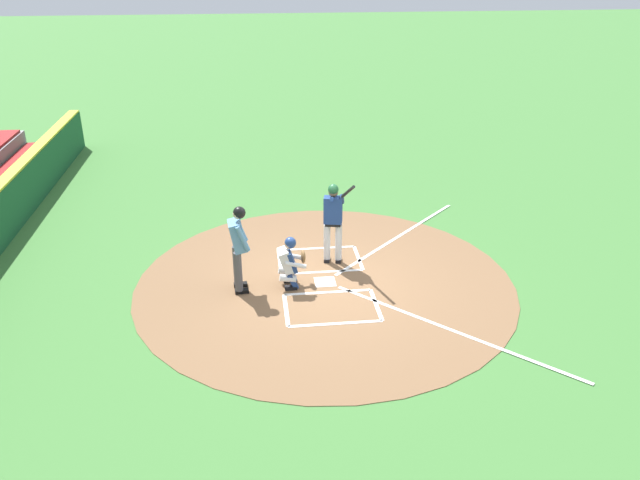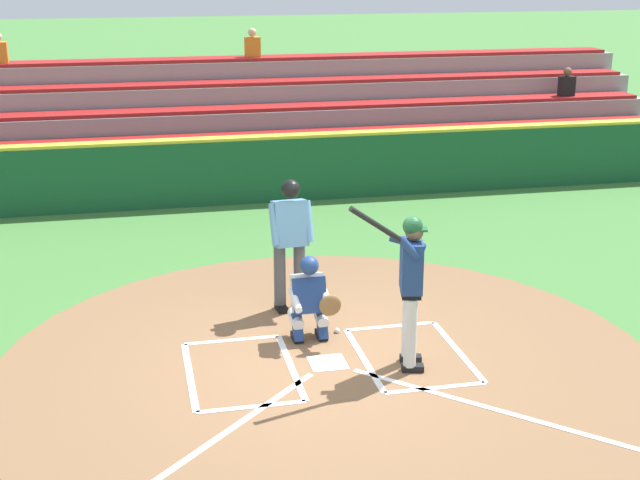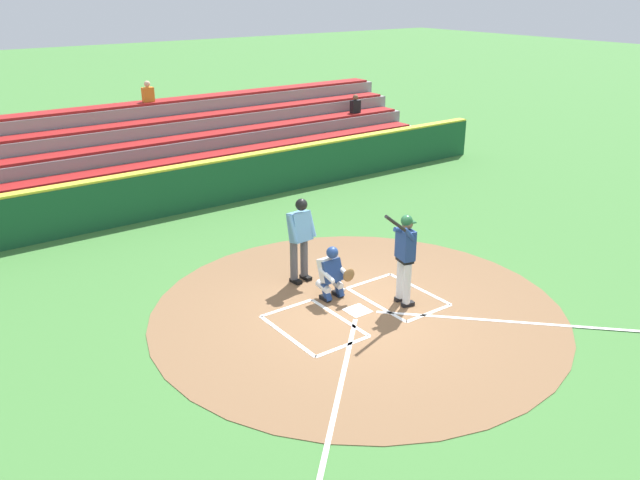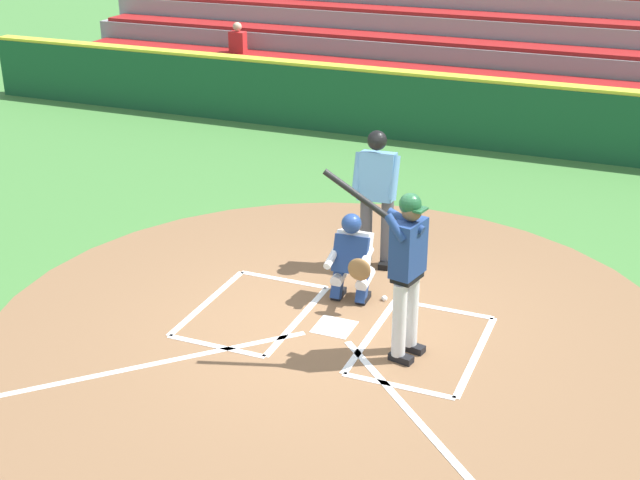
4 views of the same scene
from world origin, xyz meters
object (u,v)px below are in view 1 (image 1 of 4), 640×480
(plate_umpire, at_px, (238,243))
(batter, at_px, (333,218))
(catcher, at_px, (290,261))
(baseball, at_px, (284,276))

(plate_umpire, bearing_deg, batter, 116.44)
(catcher, height_order, baseball, catcher)
(batter, relative_size, catcher, 1.88)
(catcher, distance_m, baseball, 0.68)
(baseball, bearing_deg, batter, 117.09)
(batter, height_order, catcher, batter)
(plate_umpire, relative_size, baseball, 25.20)
(batter, xyz_separation_m, catcher, (0.97, -1.04, -0.51))
(batter, height_order, plate_umpire, batter)
(catcher, bearing_deg, plate_umpire, -86.67)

